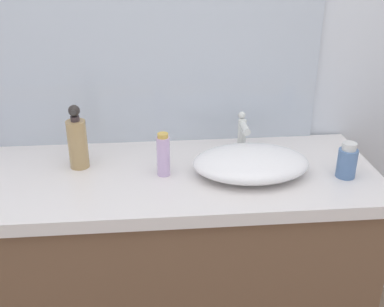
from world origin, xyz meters
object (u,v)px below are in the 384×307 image
Objects in this scene: soap_dispenser at (77,141)px; sink_basin at (251,163)px; lotion_bottle at (347,161)px; perfume_bottle at (163,155)px.

sink_basin is at bearing -10.36° from soap_dispenser.
lotion_bottle is (0.32, -0.05, 0.02)m from sink_basin.
soap_dispenser is 0.31m from perfume_bottle.
sink_basin is 2.61× the size of perfume_bottle.
perfume_bottle is (-0.30, 0.02, 0.03)m from sink_basin.
soap_dispenser reaches higher than sink_basin.
lotion_bottle is 0.82× the size of perfume_bottle.
lotion_bottle reaches higher than sink_basin.
soap_dispenser is at bearing 169.64° from sink_basin.
soap_dispenser is 1.85× the size of lotion_bottle.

